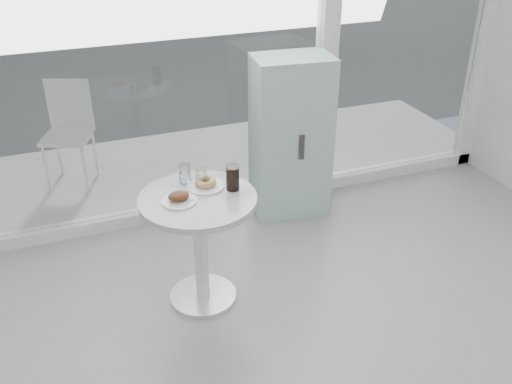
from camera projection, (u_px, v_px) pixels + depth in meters
name	position (u px, v px, depth m)	size (l,w,h in m)	color
main_table	(199.00, 228.00, 3.53)	(0.72, 0.72, 0.77)	white
patio_deck	(198.00, 164.00, 5.50)	(5.60, 1.60, 0.05)	beige
mint_cabinet	(290.00, 137.00, 4.52)	(0.64, 0.46, 1.30)	#A3D0B8
patio_chair	(69.00, 126.00, 4.93)	(0.51, 0.51, 0.90)	white
plate_fritter	(179.00, 198.00, 3.36)	(0.21, 0.21, 0.07)	white
plate_donut	(206.00, 184.00, 3.53)	(0.23, 0.23, 0.06)	white
water_tumbler_a	(185.00, 174.00, 3.57)	(0.07, 0.07, 0.12)	white
water_tumbler_b	(202.00, 177.00, 3.55)	(0.07, 0.07, 0.11)	white
cola_glass	(233.00, 178.00, 3.48)	(0.08, 0.08, 0.16)	white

